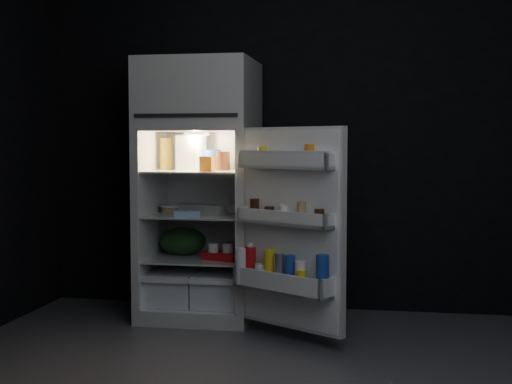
% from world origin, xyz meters
% --- Properties ---
extents(floor, '(4.00, 3.40, 0.00)m').
position_xyz_m(floor, '(0.00, 0.00, 0.00)').
color(floor, '#54545A').
rests_on(floor, ground).
extents(wall_back, '(4.00, 0.00, 2.70)m').
position_xyz_m(wall_back, '(0.00, 1.70, 1.35)').
color(wall_back, black).
rests_on(wall_back, ground).
extents(wall_front, '(4.00, 0.00, 2.70)m').
position_xyz_m(wall_front, '(0.00, -1.70, 1.35)').
color(wall_front, black).
rests_on(wall_front, ground).
extents(refrigerator, '(0.76, 0.71, 1.78)m').
position_xyz_m(refrigerator, '(-0.77, 1.32, 0.96)').
color(refrigerator, silver).
rests_on(refrigerator, ground).
extents(fridge_door, '(0.71, 0.54, 1.22)m').
position_xyz_m(fridge_door, '(-0.07, 0.74, 0.68)').
color(fridge_door, silver).
rests_on(fridge_door, ground).
extents(milk_jug, '(0.19, 0.19, 0.24)m').
position_xyz_m(milk_jug, '(-0.83, 1.32, 1.15)').
color(milk_jug, white).
rests_on(milk_jug, refrigerator).
extents(mayo_jar, '(0.14, 0.14, 0.14)m').
position_xyz_m(mayo_jar, '(-0.69, 1.34, 1.10)').
color(mayo_jar, '#1B3E93').
rests_on(mayo_jar, refrigerator).
extents(jam_jar, '(0.11, 0.11, 0.13)m').
position_xyz_m(jam_jar, '(-0.60, 1.27, 1.09)').
color(jam_jar, '#32190D').
rests_on(jam_jar, refrigerator).
extents(amber_bottle, '(0.10, 0.10, 0.22)m').
position_xyz_m(amber_bottle, '(-1.02, 1.34, 1.14)').
color(amber_bottle, gold).
rests_on(amber_bottle, refrigerator).
extents(small_carton, '(0.09, 0.08, 0.10)m').
position_xyz_m(small_carton, '(-0.66, 1.08, 1.08)').
color(small_carton, orange).
rests_on(small_carton, refrigerator).
extents(egg_carton, '(0.33, 0.21, 0.07)m').
position_xyz_m(egg_carton, '(-0.72, 1.20, 0.76)').
color(egg_carton, gray).
rests_on(egg_carton, refrigerator).
extents(pie, '(0.31, 0.31, 0.04)m').
position_xyz_m(pie, '(-0.93, 1.38, 0.75)').
color(pie, tan).
rests_on(pie, refrigerator).
extents(flat_package, '(0.18, 0.11, 0.04)m').
position_xyz_m(flat_package, '(-0.79, 1.05, 0.75)').
color(flat_package, '#93BDE3').
rests_on(flat_package, refrigerator).
extents(wrapped_pkg, '(0.12, 0.11, 0.05)m').
position_xyz_m(wrapped_pkg, '(-0.53, 1.42, 0.75)').
color(wrapped_pkg, beige).
rests_on(wrapped_pkg, refrigerator).
extents(produce_bag, '(0.41, 0.38, 0.20)m').
position_xyz_m(produce_bag, '(-0.90, 1.34, 0.52)').
color(produce_bag, '#193815').
rests_on(produce_bag, refrigerator).
extents(yogurt_tray, '(0.28, 0.22, 0.05)m').
position_xyz_m(yogurt_tray, '(-0.58, 1.18, 0.45)').
color(yogurt_tray, red).
rests_on(yogurt_tray, refrigerator).
extents(small_can_red, '(0.09, 0.09, 0.09)m').
position_xyz_m(small_can_red, '(-0.56, 1.39, 0.47)').
color(small_can_red, red).
rests_on(small_can_red, refrigerator).
extents(small_can_silver, '(0.07, 0.07, 0.09)m').
position_xyz_m(small_can_silver, '(-0.49, 1.43, 0.47)').
color(small_can_silver, silver).
rests_on(small_can_silver, refrigerator).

